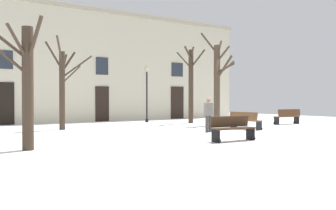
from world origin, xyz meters
TOP-DOWN VIEW (x-y plane):
  - ground_plane at (0.00, 0.00)m, footprint 38.18×38.18m
  - building_facade at (-0.00, 10.19)m, footprint 23.86×0.60m
  - tree_center at (-4.63, 4.69)m, footprint 1.89×1.90m
  - tree_foreground at (4.07, 2.75)m, footprint 2.10×2.06m
  - tree_left_of_center at (3.92, 5.13)m, footprint 1.46×1.54m
  - tree_right_of_center at (-7.97, -2.11)m, footprint 1.30×1.79m
  - streetlamp at (2.02, 7.51)m, footprint 0.30×0.30m
  - litter_bin at (6.79, 5.90)m, footprint 0.43×0.43m
  - bench_back_to_back_right at (3.22, -0.31)m, footprint 0.60×1.86m
  - bench_by_litter_bin at (8.20, 0.94)m, footprint 1.86×0.68m
  - bench_facing_shops at (-1.08, -3.85)m, footprint 1.84×0.59m
  - person_by_shop_door at (0.56, -0.55)m, footprint 0.39×0.24m

SIDE VIEW (x-z plane):
  - ground_plane at x=0.00m, z-range 0.00..0.00m
  - litter_bin at x=6.79m, z-range 0.00..0.84m
  - bench_back_to_back_right at x=3.22m, z-range 0.02..0.92m
  - bench_facing_shops at x=-1.08m, z-range 0.02..0.94m
  - bench_by_litter_bin at x=8.20m, z-range 0.02..0.95m
  - person_by_shop_door at x=0.56m, z-range 0.08..1.70m
  - tree_right_of_center at x=-7.97m, z-range 0.06..4.05m
  - tree_center at x=-4.63m, z-range 0.00..4.60m
  - streetlamp at x=2.02m, z-range 0.43..4.23m
  - tree_left_of_center at x=3.92m, z-range 0.17..5.01m
  - tree_foreground at x=4.07m, z-range -0.13..5.47m
  - building_facade at x=0.00m, z-range 0.06..7.96m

